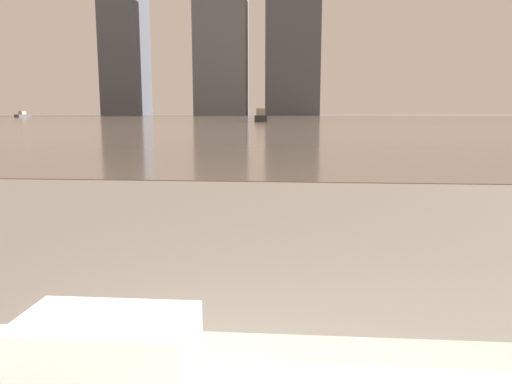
{
  "coord_description": "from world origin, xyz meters",
  "views": [
    {
      "loc": [
        0.26,
        0.07,
        0.98
      ],
      "look_at": [
        0.06,
        2.48,
        0.59
      ],
      "focal_mm": 35.0,
      "sensor_mm": 36.0,
      "label": 1
    }
  ],
  "objects": [
    {
      "name": "skyline_tower_0",
      "position": [
        -40.31,
        118.0,
        23.02
      ],
      "size": [
        9.1,
        10.93,
        46.04
      ],
      "color": "#4C515B",
      "rests_on": "ground_plane"
    },
    {
      "name": "harbor_boat_3",
      "position": [
        -3.25,
        48.19,
        0.45
      ],
      "size": [
        1.47,
        3.4,
        1.24
      ],
      "color": "#2D2D33",
      "rests_on": "harbor_water"
    },
    {
      "name": "skyline_tower_2",
      "position": [
        -0.9,
        118.0,
        13.7
      ],
      "size": [
        12.3,
        8.55,
        27.41
      ],
      "color": "#4C515B",
      "rests_on": "ground_plane"
    },
    {
      "name": "towel_stack",
      "position": [
        -0.06,
        0.84,
        0.58
      ],
      "size": [
        0.3,
        0.18,
        0.12
      ],
      "color": "white",
      "rests_on": "bathtub"
    },
    {
      "name": "skyline_tower_1",
      "position": [
        -17.5,
        118.0,
        14.82
      ],
      "size": [
        12.02,
        8.28,
        29.64
      ],
      "color": "slate",
      "rests_on": "ground_plane"
    },
    {
      "name": "harbor_boat_1",
      "position": [
        -43.74,
        77.59,
        0.36
      ],
      "size": [
        1.43,
        2.79,
        1.0
      ],
      "color": "#4C4C51",
      "rests_on": "harbor_water"
    },
    {
      "name": "harbor_water",
      "position": [
        0.0,
        62.0,
        0.01
      ],
      "size": [
        180.0,
        110.0,
        0.01
      ],
      "color": "gray",
      "rests_on": "ground_plane"
    }
  ]
}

